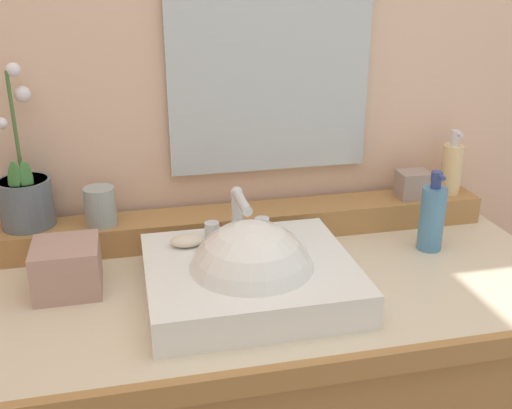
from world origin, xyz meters
TOP-DOWN VIEW (x-y plane):
  - wall_back at (0.00, 0.40)m, footprint 3.01×0.20m
  - back_ledge at (0.00, 0.23)m, footprint 1.23×0.11m
  - sink_basin at (-0.03, -0.06)m, footprint 0.41×0.37m
  - soap_bar at (-0.15, 0.06)m, footprint 0.07×0.04m
  - potted_plant at (-0.48, 0.25)m, footprint 0.12×0.12m
  - soap_dispenser at (0.55, 0.23)m, footprint 0.05×0.06m
  - tumbler_cup at (-0.32, 0.22)m, footprint 0.07×0.07m
  - trinket_box at (0.45, 0.22)m, footprint 0.08×0.06m
  - lotion_bottle at (0.42, 0.06)m, footprint 0.06×0.06m
  - tissue_box at (-0.39, 0.05)m, footprint 0.13×0.13m
  - mirror at (0.09, 0.29)m, footprint 0.48×0.02m

SIDE VIEW (x-z plane):
  - sink_basin at x=-0.03m, z-range 0.75..1.03m
  - back_ledge at x=0.00m, z-range 0.86..0.93m
  - tissue_box at x=-0.39m, z-range 0.86..0.96m
  - lotion_bottle at x=0.42m, z-range 0.85..1.03m
  - soap_bar at x=-0.15m, z-range 0.93..0.95m
  - trinket_box at x=0.45m, z-range 0.93..1.00m
  - tumbler_cup at x=-0.32m, z-range 0.93..1.02m
  - soap_dispenser at x=0.55m, z-range 0.91..1.08m
  - potted_plant at x=-0.48m, z-range 0.82..1.18m
  - mirror at x=0.09m, z-range 1.01..1.52m
  - wall_back at x=0.00m, z-range 0.00..2.66m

